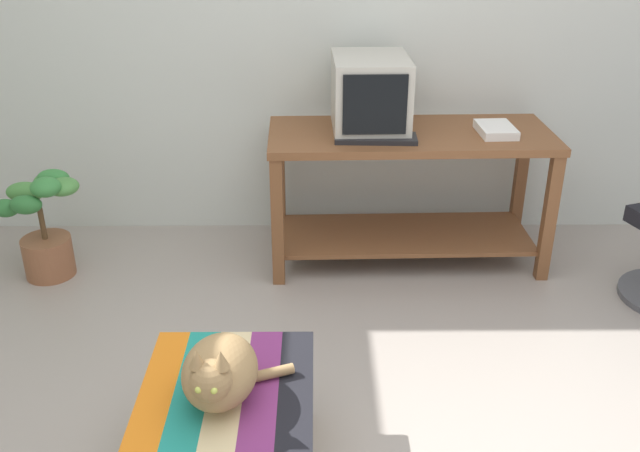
% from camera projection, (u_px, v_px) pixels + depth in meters
% --- Properties ---
extents(desk, '(1.45, 0.63, 0.72)m').
position_uv_depth(desk, '(408.00, 174.00, 3.67)').
color(desk, brown).
rests_on(desk, ground_plane).
extents(tv_monitor, '(0.38, 0.48, 0.37)m').
position_uv_depth(tv_monitor, '(370.00, 94.00, 3.53)').
color(tv_monitor, '#BCB7A8').
rests_on(tv_monitor, desk).
extents(keyboard, '(0.41, 0.17, 0.02)m').
position_uv_depth(keyboard, '(376.00, 138.00, 3.44)').
color(keyboard, black).
rests_on(keyboard, desk).
extents(book, '(0.18, 0.25, 0.04)m').
position_uv_depth(book, '(496.00, 130.00, 3.53)').
color(book, white).
rests_on(book, desk).
extents(ottoman_with_blanket, '(0.57, 0.68, 0.36)m').
position_uv_depth(ottoman_with_blanket, '(229.00, 434.00, 2.37)').
color(ottoman_with_blanket, tan).
rests_on(ottoman_with_blanket, ground_plane).
extents(cat, '(0.36, 0.35, 0.27)m').
position_uv_depth(cat, '(219.00, 372.00, 2.20)').
color(cat, '#9E7A4C').
rests_on(cat, ottoman_with_blanket).
extents(potted_plant, '(0.41, 0.39, 0.57)m').
position_uv_depth(potted_plant, '(45.00, 225.00, 3.59)').
color(potted_plant, brown).
rests_on(potted_plant, ground_plane).
extents(pen, '(0.07, 0.13, 0.01)m').
position_uv_depth(pen, '(506.00, 130.00, 3.58)').
color(pen, '#B7B7BC').
rests_on(pen, desk).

